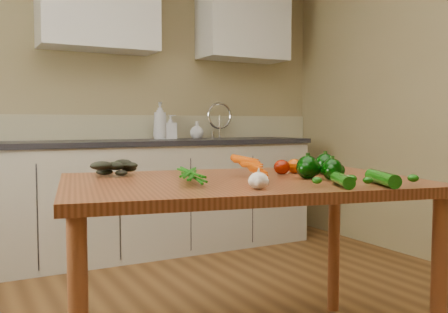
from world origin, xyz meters
TOP-DOWN VIEW (x-y plane):
  - room at (0.00, 0.17)m, footprint 4.04×5.04m
  - counter_run at (0.21, 2.19)m, footprint 2.84×0.64m
  - upper_cabinets at (0.51, 2.32)m, footprint 2.15×0.35m
  - table at (-0.03, 0.24)m, footprint 1.65×1.23m
  - soap_bottle_a at (0.39, 2.31)m, footprint 0.14×0.14m
  - soap_bottle_b at (0.48, 2.30)m, footprint 0.11×0.11m
  - soap_bottle_c at (0.72, 2.29)m, footprint 0.17×0.17m
  - carrot_bunch at (-0.07, 0.23)m, footprint 0.31×0.26m
  - leafy_greens at (-0.47, 0.62)m, footprint 0.21×0.19m
  - garlic_bulb at (-0.14, -0.07)m, footprint 0.07×0.07m
  - pepper_a at (0.22, 0.12)m, footprint 0.10×0.10m
  - pepper_b at (0.40, 0.21)m, footprint 0.10×0.10m
  - pepper_c at (0.28, 0.03)m, footprint 0.09×0.09m
  - tomato_a at (0.23, 0.31)m, footprint 0.08×0.08m
  - tomato_b at (0.31, 0.33)m, footprint 0.07×0.07m
  - tomato_c at (0.47, 0.33)m, footprint 0.06×0.06m
  - zucchini_a at (0.33, -0.20)m, footprint 0.15×0.24m
  - zucchini_b at (0.17, -0.16)m, footprint 0.13×0.19m

SIDE VIEW (x-z plane):
  - counter_run at x=0.21m, z-range -0.11..1.03m
  - table at x=-0.03m, z-range 0.31..1.10m
  - zucchini_b at x=0.17m, z-range 0.80..0.84m
  - zucchini_a at x=0.33m, z-range 0.80..0.85m
  - tomato_c at x=0.47m, z-range 0.80..0.85m
  - garlic_bulb at x=-0.14m, z-range 0.80..0.86m
  - tomato_b at x=0.31m, z-range 0.80..0.86m
  - tomato_a at x=0.23m, z-range 0.80..0.86m
  - carrot_bunch at x=-0.07m, z-range 0.80..0.87m
  - pepper_c at x=0.28m, z-range 0.80..0.88m
  - pepper_b at x=0.40m, z-range 0.80..0.89m
  - pepper_a at x=0.22m, z-range 0.80..0.89m
  - leafy_greens at x=-0.47m, z-range 0.80..0.90m
  - soap_bottle_c at x=0.72m, z-range 0.90..1.05m
  - soap_bottle_b at x=0.48m, z-range 0.90..1.10m
  - soap_bottle_a at x=0.39m, z-range 0.90..1.21m
  - room at x=0.00m, z-range -0.07..2.57m
  - upper_cabinets at x=0.51m, z-range 1.60..2.30m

